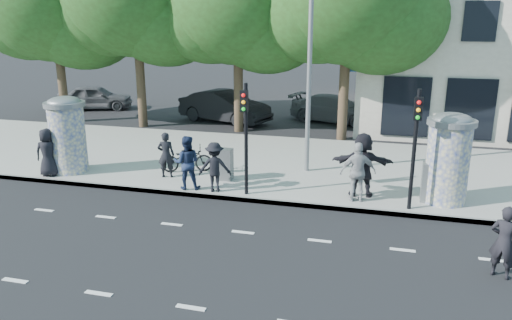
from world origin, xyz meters
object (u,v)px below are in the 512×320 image
(ped_f, at_px, (362,165))
(ped_c, at_px, (187,163))
(ped_a, at_px, (48,152))
(ped_d, at_px, (215,167))
(street_lamp, at_px, (310,36))
(cabinet_left, at_px, (225,164))
(traffic_pole_far, at_px, (415,138))
(car_mid, at_px, (225,107))
(cabinet_right, at_px, (431,182))
(man_road, at_px, (504,242))
(bicycle, at_px, (187,159))
(car_right, at_px, (335,109))
(ad_column_left, at_px, (67,133))
(ad_column_right, at_px, (448,156))
(traffic_pole_near, at_px, (246,128))
(ped_b, at_px, (166,155))
(ped_e, at_px, (358,172))
(car_left, at_px, (96,97))

(ped_f, bearing_deg, ped_c, 3.79)
(ped_a, bearing_deg, ped_d, 161.95)
(street_lamp, distance_m, ped_a, 9.63)
(cabinet_left, bearing_deg, ped_d, -85.30)
(traffic_pole_far, xyz_separation_m, car_mid, (-9.04, 10.82, -1.41))
(ped_d, bearing_deg, cabinet_right, 171.79)
(street_lamp, xyz_separation_m, man_road, (5.20, -5.99, -3.99))
(traffic_pole_far, bearing_deg, bicycle, 167.09)
(ped_d, bearing_deg, car_right, -115.95)
(ad_column_left, bearing_deg, ped_d, -6.64)
(ad_column_right, relative_size, street_lamp, 0.33)
(ad_column_left, xyz_separation_m, ped_d, (5.59, -0.65, -0.61))
(cabinet_left, distance_m, car_mid, 10.13)
(traffic_pole_far, xyz_separation_m, ped_c, (-6.74, 0.06, -1.23))
(ad_column_left, distance_m, ad_column_right, 12.40)
(man_road, height_order, cabinet_right, man_road)
(traffic_pole_near, distance_m, ped_d, 1.65)
(traffic_pole_far, distance_m, ped_d, 5.96)
(ad_column_right, bearing_deg, ped_a, -176.32)
(ad_column_left, distance_m, traffic_pole_far, 11.44)
(ad_column_right, relative_size, ped_b, 1.71)
(man_road, height_order, bicycle, man_road)
(street_lamp, relative_size, man_road, 4.95)
(ad_column_right, relative_size, car_mid, 0.53)
(ad_column_left, relative_size, ped_c, 1.55)
(ped_c, distance_m, cabinet_left, 1.47)
(ped_e, xyz_separation_m, car_mid, (-7.55, 10.53, -0.22))
(traffic_pole_near, distance_m, bicycle, 3.53)
(man_road, bearing_deg, traffic_pole_far, -34.89)
(ad_column_left, bearing_deg, car_right, 55.56)
(ped_c, bearing_deg, ped_d, 165.41)
(street_lamp, relative_size, car_mid, 1.60)
(ped_f, distance_m, cabinet_right, 2.04)
(ped_b, relative_size, man_road, 0.96)
(man_road, relative_size, cabinet_left, 1.52)
(ad_column_left, xyz_separation_m, ad_column_right, (12.40, 0.20, 0.00))
(ad_column_right, height_order, ped_c, ad_column_right)
(ped_a, height_order, ped_f, ped_f)
(cabinet_left, bearing_deg, ped_f, -3.54)
(ped_f, bearing_deg, cabinet_left, -9.31)
(ad_column_left, bearing_deg, traffic_pole_near, -6.11)
(street_lamp, height_order, ped_e, street_lamp)
(car_left, relative_size, car_mid, 0.85)
(ped_a, relative_size, ped_f, 0.84)
(ped_a, bearing_deg, car_left, -82.25)
(bicycle, bearing_deg, car_mid, -11.34)
(street_lamp, height_order, car_right, street_lamp)
(street_lamp, height_order, car_left, street_lamp)
(cabinet_left, bearing_deg, ped_c, -125.20)
(ped_f, distance_m, bicycle, 6.13)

